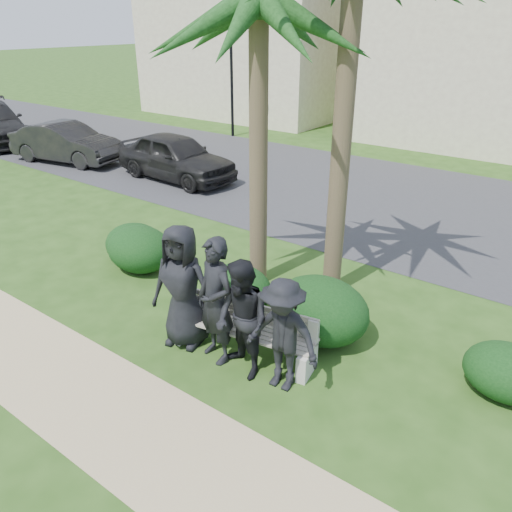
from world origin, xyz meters
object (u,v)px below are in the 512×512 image
object	(u,v)px
man_a	(182,287)
man_d	(283,335)
man_b	(216,301)
car_b	(66,143)
street_lamp	(231,62)
car_a	(176,157)
park_bench	(244,334)
man_c	(242,320)
palm_left	(259,7)

from	to	relation	value
man_a	man_d	distance (m)	1.77
man_a	man_d	world-z (taller)	man_a
man_b	man_d	distance (m)	1.12
man_d	car_b	world-z (taller)	man_d
street_lamp	man_b	size ratio (longest dim) A/B	2.25
car_a	man_b	bearing A→B (deg)	-128.85
park_bench	man_a	xyz separation A→B (m)	(-0.92, -0.28, 0.62)
man_c	street_lamp	bearing A→B (deg)	147.97
man_a	car_a	bearing A→B (deg)	120.82
man_a	palm_left	size ratio (longest dim) A/B	0.34
street_lamp	man_a	distance (m)	15.16
car_b	man_b	bearing A→B (deg)	-126.81
man_c	car_b	world-z (taller)	man_c
man_a	man_c	world-z (taller)	man_a
man_c	palm_left	size ratio (longest dim) A/B	0.30
man_b	car_a	distance (m)	9.29
man_d	palm_left	xyz separation A→B (m)	(-2.05, 2.24, 3.88)
man_d	car_a	size ratio (longest dim) A/B	0.39
man_c	palm_left	bearing A→B (deg)	140.33
man_c	palm_left	distance (m)	4.72
park_bench	car_a	size ratio (longest dim) A/B	0.55
man_d	car_a	world-z (taller)	man_d
man_a	man_c	distance (m)	1.18
man_a	car_a	world-z (taller)	man_a
car_a	street_lamp	bearing A→B (deg)	26.31
street_lamp	park_bench	distance (m)	15.59
park_bench	car_a	bearing A→B (deg)	130.29
man_c	car_a	distance (m)	9.71
park_bench	man_a	distance (m)	1.14
palm_left	car_a	world-z (taller)	palm_left
man_b	man_d	xyz separation A→B (m)	(1.11, 0.04, -0.14)
street_lamp	man_a	bearing A→B (deg)	-53.75
street_lamp	car_a	distance (m)	6.89
man_c	man_d	xyz separation A→B (m)	(0.60, 0.09, -0.05)
man_c	palm_left	world-z (taller)	palm_left
park_bench	street_lamp	bearing A→B (deg)	119.09
man_a	man_b	distance (m)	0.66
man_b	man_a	bearing A→B (deg)	-166.86
park_bench	man_c	distance (m)	0.67
man_b	man_c	world-z (taller)	man_b
palm_left	car_b	xyz separation A→B (m)	(-10.51, 3.11, -4.03)
man_d	car_a	bearing A→B (deg)	138.23
park_bench	man_b	size ratio (longest dim) A/B	1.19
palm_left	car_a	bearing A→B (deg)	147.11
man_d	park_bench	bearing A→B (deg)	158.43
park_bench	man_d	distance (m)	1.00
man_b	palm_left	xyz separation A→B (m)	(-0.94, 2.28, 3.74)
street_lamp	man_b	world-z (taller)	street_lamp
man_d	car_a	xyz separation A→B (m)	(-8.05, 6.13, -0.11)
street_lamp	man_d	world-z (taller)	street_lamp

